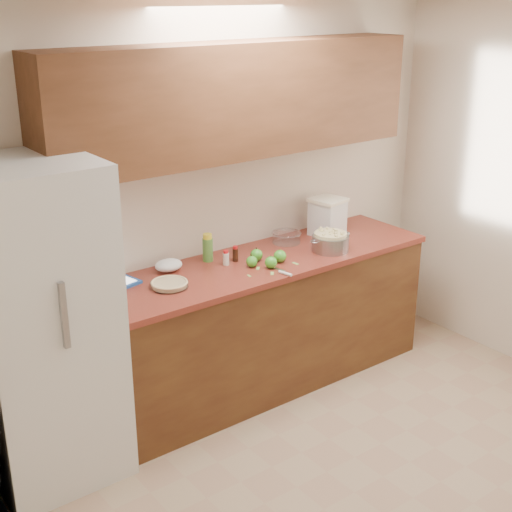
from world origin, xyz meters
TOP-DOWN VIEW (x-y plane):
  - room_shell at (0.00, 0.00)m, footprint 3.60×3.60m
  - counter_run at (0.00, 1.48)m, footprint 2.64×0.68m
  - upper_cabinets at (0.00, 1.63)m, footprint 2.60×0.34m
  - fridge at (-1.44, 1.44)m, footprint 0.70×0.70m
  - pie at (-0.64, 1.44)m, footprint 0.23×0.23m
  - colander at (0.57, 1.33)m, footprint 0.34×0.25m
  - flour_canister at (0.77, 1.60)m, footprint 0.26×0.26m
  - tablet at (-0.89, 1.66)m, footprint 0.31×0.26m
  - paring_knife at (0.04, 1.19)m, footprint 0.06×0.21m
  - lemon_bottle at (-0.21, 1.67)m, footprint 0.07×0.07m
  - cinnamon_shaker at (-0.16, 1.54)m, footprint 0.04×0.04m
  - vanilla_bottle at (-0.07, 1.56)m, footprint 0.04×0.04m
  - mixing_bowl at (0.43, 1.64)m, footprint 0.21×0.21m
  - paper_towel at (-0.51, 1.67)m, footprint 0.22×0.21m
  - apple_left at (-0.05, 1.41)m, footprint 0.07×0.07m
  - apple_center at (0.04, 1.48)m, footprint 0.08×0.08m
  - apple_front at (0.04, 1.32)m, footprint 0.08×0.08m
  - apple_extra at (0.15, 1.37)m, footprint 0.08×0.08m
  - peel_a at (-0.15, 1.30)m, footprint 0.02×0.04m
  - peel_b at (0.22, 1.28)m, footprint 0.02×0.05m
  - peel_c at (-0.01, 1.24)m, footprint 0.05×0.05m
  - peel_d at (-0.03, 1.36)m, footprint 0.05×0.05m

SIDE VIEW (x-z plane):
  - counter_run at x=0.00m, z-range 0.00..0.92m
  - fridge at x=-1.44m, z-range 0.00..1.80m
  - peel_a at x=-0.15m, z-range 0.92..0.92m
  - peel_b at x=0.22m, z-range 0.92..0.92m
  - peel_c at x=-0.01m, z-range 0.92..0.92m
  - peel_d at x=-0.03m, z-range 0.92..0.92m
  - paring_knife at x=0.04m, z-range 0.92..0.94m
  - tablet at x=-0.89m, z-range 0.92..0.94m
  - pie at x=-0.64m, z-range 0.92..0.96m
  - apple_left at x=-0.05m, z-range 0.91..1.00m
  - paper_towel at x=-0.51m, z-range 0.92..0.99m
  - apple_front at x=0.04m, z-range 0.91..1.01m
  - apple_center at x=0.04m, z-range 0.91..1.01m
  - apple_extra at x=0.15m, z-range 0.91..1.01m
  - mixing_bowl at x=0.43m, z-range 0.92..1.00m
  - cinnamon_shaker at x=-0.16m, z-range 0.92..1.02m
  - vanilla_bottle at x=-0.07m, z-range 0.92..1.02m
  - colander at x=0.57m, z-range 0.92..1.05m
  - lemon_bottle at x=-0.21m, z-range 0.92..1.10m
  - flour_canister at x=0.77m, z-range 0.92..1.20m
  - room_shell at x=0.00m, z-range -0.50..3.10m
  - upper_cabinets at x=0.00m, z-range 1.60..2.30m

